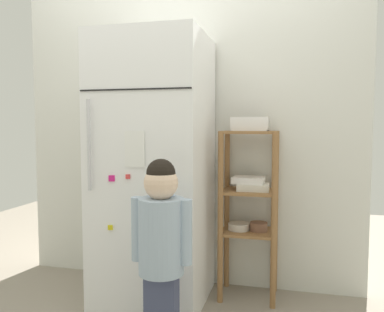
% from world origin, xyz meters
% --- Properties ---
extents(ground_plane, '(6.00, 6.00, 0.00)m').
position_xyz_m(ground_plane, '(0.00, 0.00, 0.00)').
color(ground_plane, gray).
extents(kitchen_wall_back, '(2.49, 0.03, 2.21)m').
position_xyz_m(kitchen_wall_back, '(0.00, 0.37, 1.10)').
color(kitchen_wall_back, silver).
rests_on(kitchen_wall_back, ground).
extents(refrigerator, '(0.68, 0.68, 1.71)m').
position_xyz_m(refrigerator, '(-0.12, 0.02, 0.85)').
color(refrigerator, white).
rests_on(refrigerator, ground).
extents(child_standing, '(0.32, 0.23, 0.98)m').
position_xyz_m(child_standing, '(0.11, -0.54, 0.59)').
color(child_standing, '#424968').
rests_on(child_standing, ground).
extents(pantry_shelf_unit, '(0.37, 0.30, 1.11)m').
position_xyz_m(pantry_shelf_unit, '(0.48, 0.19, 0.65)').
color(pantry_shelf_unit, olive).
rests_on(pantry_shelf_unit, ground).
extents(fruit_bin, '(0.24, 0.14, 0.09)m').
position_xyz_m(fruit_bin, '(0.47, 0.21, 1.14)').
color(fruit_bin, white).
rests_on(fruit_bin, pantry_shelf_unit).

